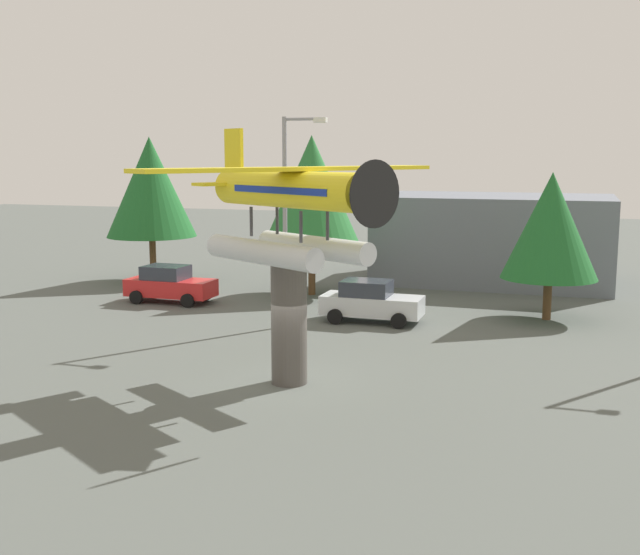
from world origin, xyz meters
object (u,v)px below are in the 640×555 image
at_px(display_pedestal, 289,323).
at_px(tree_east, 312,190).
at_px(tree_west, 151,187).
at_px(tree_center_back, 551,226).
at_px(car_mid_silver, 371,301).
at_px(streetlight_primary, 289,208).
at_px(storefront_building, 495,238).
at_px(car_near_red, 170,284).
at_px(floatplane_monument, 291,206).

bearing_deg(display_pedestal, tree_east, 106.34).
height_order(display_pedestal, tree_west, tree_west).
bearing_deg(display_pedestal, tree_center_back, 59.63).
bearing_deg(car_mid_silver, tree_center_back, 22.16).
bearing_deg(tree_east, tree_center_back, -12.26).
relative_size(car_mid_silver, streetlight_primary, 0.50).
xyz_separation_m(car_mid_silver, storefront_building, (3.78, 12.64, 1.50)).
bearing_deg(car_mid_silver, display_pedestal, -90.82).
bearing_deg(car_mid_silver, tree_east, 129.72).
xyz_separation_m(car_near_red, car_mid_silver, (10.20, -1.25, 0.00)).
distance_m(floatplane_monument, tree_east, 15.42).
relative_size(display_pedestal, car_mid_silver, 0.90).
bearing_deg(floatplane_monument, tree_west, 162.54).
relative_size(car_mid_silver, tree_center_back, 0.67).
xyz_separation_m(floatplane_monument, streetlight_primary, (-2.85, 7.44, -0.59)).
bearing_deg(car_near_red, tree_east, 35.45).
bearing_deg(tree_west, streetlight_primary, -36.85).
bearing_deg(tree_east, car_near_red, -144.55).
xyz_separation_m(streetlight_primary, tree_east, (-1.57, 7.34, 0.39)).
bearing_deg(car_mid_silver, storefront_building, 73.34).
bearing_deg(car_near_red, floatplane_monument, -46.36).
xyz_separation_m(floatplane_monument, storefront_building, (3.81, 22.07, -3.08)).
xyz_separation_m(streetlight_primary, storefront_building, (6.66, 14.63, -2.49)).
relative_size(streetlight_primary, storefront_building, 0.68).
height_order(car_mid_silver, tree_east, tree_east).
bearing_deg(storefront_building, tree_east, -138.46).
bearing_deg(storefront_building, display_pedestal, -100.10).
height_order(display_pedestal, floatplane_monument, floatplane_monument).
bearing_deg(car_near_red, tree_west, 127.11).
height_order(storefront_building, tree_west, tree_west).
xyz_separation_m(car_near_red, tree_west, (-3.94, 5.21, 4.34)).
height_order(car_near_red, car_mid_silver, same).
xyz_separation_m(tree_west, tree_east, (9.70, -1.11, 0.03)).
relative_size(display_pedestal, tree_west, 0.48).
height_order(tree_west, tree_east, tree_west).
distance_m(car_mid_silver, tree_east, 8.22).
bearing_deg(tree_east, tree_west, 173.47).
height_order(display_pedestal, streetlight_primary, streetlight_primary).
bearing_deg(floatplane_monument, car_near_red, 164.54).
distance_m(car_near_red, tree_east, 8.31).
distance_m(floatplane_monument, tree_center_back, 14.24).
relative_size(display_pedestal, car_near_red, 0.90).
bearing_deg(tree_west, floatplane_monument, -48.36).
distance_m(car_near_red, storefront_building, 18.10).
bearing_deg(tree_west, storefront_building, 19.03).
distance_m(storefront_building, tree_west, 19.18).
xyz_separation_m(car_near_red, tree_east, (5.76, 4.10, 4.37)).
relative_size(floatplane_monument, tree_center_back, 1.52).
xyz_separation_m(floatplane_monument, tree_center_back, (7.05, 12.28, -1.45)).
distance_m(floatplane_monument, storefront_building, 22.60).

